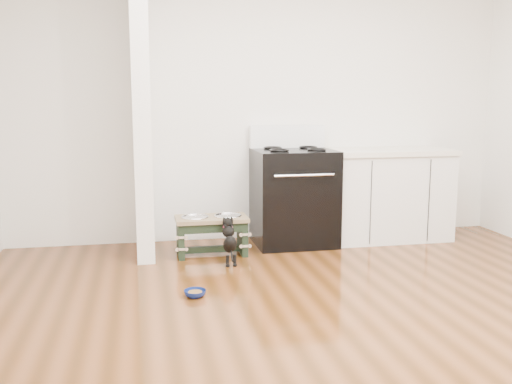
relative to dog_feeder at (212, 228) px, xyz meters
name	(u,v)px	position (x,y,z in m)	size (l,w,h in m)	color
ground	(347,332)	(0.59, -1.89, -0.25)	(5.00, 5.00, 0.00)	#42230B
room_shell	(354,60)	(0.59, -1.89, 1.37)	(5.00, 5.00, 5.00)	silver
partition_wall	(141,105)	(-0.59, 0.21, 1.10)	(0.15, 0.80, 2.70)	silver
oven_range	(294,195)	(0.84, 0.26, 0.23)	(0.76, 0.69, 1.14)	black
cabinet_run	(387,194)	(1.82, 0.28, 0.20)	(1.24, 0.64, 0.91)	silver
dog_feeder	(212,228)	(0.00, 0.00, 0.00)	(0.64, 0.34, 0.37)	black
puppy	(229,239)	(0.11, -0.30, -0.04)	(0.11, 0.33, 0.39)	black
floor_bowl	(195,293)	(-0.26, -1.09, -0.23)	(0.19, 0.19, 0.05)	navy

